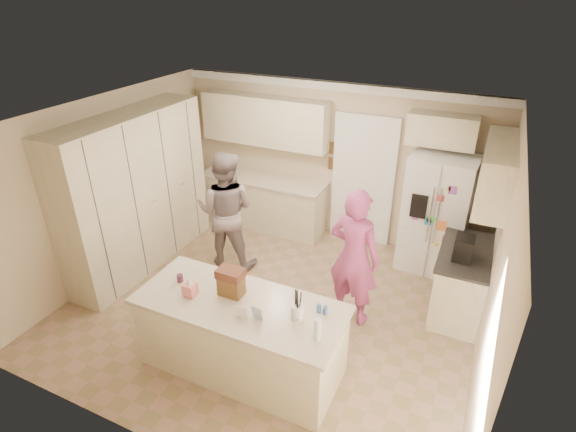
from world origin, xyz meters
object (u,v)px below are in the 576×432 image
at_px(dollhouse_body, 231,286).
at_px(island_base, 241,337).
at_px(teen_girl, 354,257).
at_px(refrigerator, 436,214).
at_px(tissue_box, 190,289).
at_px(utensil_crock, 297,311).
at_px(coffee_maker, 464,248).
at_px(teen_boy, 226,211).

bearing_deg(dollhouse_body, island_base, -33.69).
bearing_deg(teen_girl, refrigerator, -103.90).
relative_size(dollhouse_body, teen_girl, 0.14).
bearing_deg(tissue_box, island_base, 10.30).
bearing_deg(refrigerator, teen_girl, -110.05).
bearing_deg(dollhouse_body, tissue_box, -153.43).
xyz_separation_m(refrigerator, utensil_crock, (-0.93, -2.97, 0.10)).
relative_size(refrigerator, utensil_crock, 12.00).
xyz_separation_m(utensil_crock, tissue_box, (-1.20, -0.15, -0.00)).
xyz_separation_m(refrigerator, tissue_box, (-2.13, -3.12, 0.10)).
height_order(coffee_maker, island_base, coffee_maker).
xyz_separation_m(island_base, teen_boy, (-1.27, 1.78, 0.48)).
bearing_deg(teen_girl, island_base, 68.92).
height_order(utensil_crock, dollhouse_body, dollhouse_body).
xyz_separation_m(refrigerator, teen_girl, (-0.74, -1.65, 0.02)).
distance_m(island_base, teen_girl, 1.68).
bearing_deg(utensil_crock, teen_boy, 138.04).
distance_m(coffee_maker, utensil_crock, 2.32).
distance_m(tissue_box, dollhouse_body, 0.45).
bearing_deg(refrigerator, teen_boy, -152.26).
xyz_separation_m(island_base, dollhouse_body, (-0.15, 0.10, 0.60)).
xyz_separation_m(tissue_box, teen_boy, (-0.72, 1.88, -0.08)).
bearing_deg(dollhouse_body, teen_girl, 52.11).
bearing_deg(island_base, teen_boy, 125.55).
distance_m(coffee_maker, teen_boy, 3.33).
bearing_deg(tissue_box, utensil_crock, 7.13).
height_order(dollhouse_body, teen_boy, teen_boy).
relative_size(tissue_box, dollhouse_body, 0.54).
height_order(refrigerator, teen_girl, teen_girl).
relative_size(utensil_crock, dollhouse_body, 0.58).
distance_m(coffee_maker, tissue_box, 3.28).
height_order(dollhouse_body, teen_girl, teen_girl).
height_order(tissue_box, dollhouse_body, dollhouse_body).
bearing_deg(island_base, dollhouse_body, 146.31).
distance_m(tissue_box, teen_girl, 2.02).
bearing_deg(tissue_box, refrigerator, 55.63).
xyz_separation_m(coffee_maker, island_base, (-2.05, -1.90, -0.63)).
bearing_deg(tissue_box, teen_boy, 110.98).
height_order(teen_boy, teen_girl, teen_girl).
relative_size(refrigerator, dollhouse_body, 6.92).
bearing_deg(coffee_maker, teen_boy, -177.86).
bearing_deg(utensil_crock, island_base, -175.60).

